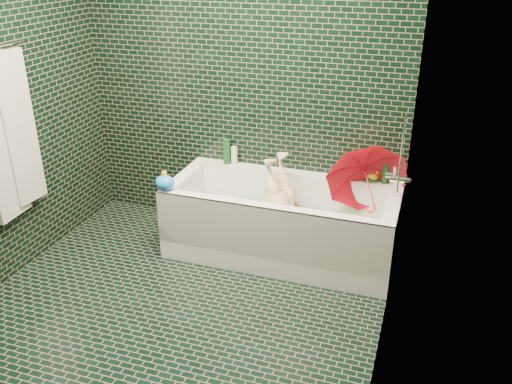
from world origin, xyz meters
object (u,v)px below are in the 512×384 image
(child, at_px, (285,217))
(bathtub, at_px, (281,229))
(umbrella, at_px, (369,187))
(rubber_duck, at_px, (373,176))
(bath_toy, at_px, (165,182))

(child, bearing_deg, bathtub, -43.89)
(umbrella, bearing_deg, bathtub, 175.37)
(bathtub, relative_size, umbrella, 2.94)
(rubber_duck, bearing_deg, child, -171.33)
(child, distance_m, umbrella, 0.67)
(child, distance_m, bath_toy, 0.93)
(bathtub, height_order, rubber_duck, rubber_duck)
(bathtub, bearing_deg, bath_toy, -159.51)
(child, xyz_separation_m, umbrella, (0.59, 0.10, 0.29))
(umbrella, distance_m, bath_toy, 1.48)
(bath_toy, bearing_deg, rubber_duck, 0.54)
(child, height_order, umbrella, umbrella)
(child, bearing_deg, umbrella, 119.44)
(child, relative_size, umbrella, 1.65)
(child, height_order, bath_toy, bath_toy)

